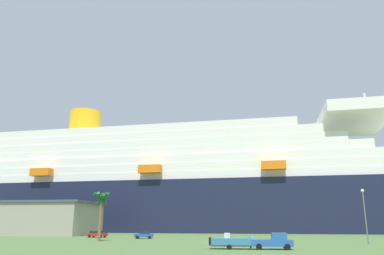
% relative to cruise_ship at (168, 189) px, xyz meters
% --- Properties ---
extents(ground_plane, '(600.00, 600.00, 0.00)m').
position_rel_cruise_ship_xyz_m(ground_plane, '(21.88, -44.97, -16.48)').
color(ground_plane, '#4C6B38').
extents(cruise_ship, '(291.90, 60.24, 57.99)m').
position_rel_cruise_ship_xyz_m(cruise_ship, '(0.00, 0.00, 0.00)').
color(cruise_ship, '#191E38').
rests_on(cruise_ship, ground_plane).
extents(terminal_building, '(49.25, 22.63, 9.43)m').
position_rel_cruise_ship_xyz_m(terminal_building, '(-38.06, -41.16, -11.74)').
color(terminal_building, gray).
rests_on(terminal_building, ground_plane).
extents(pickup_truck, '(5.62, 2.33, 2.20)m').
position_rel_cruise_ship_xyz_m(pickup_truck, '(32.12, -93.27, -15.43)').
color(pickup_truck, '#2659A5').
rests_on(pickup_truck, ground_plane).
extents(small_boat_on_trailer, '(7.68, 2.29, 2.15)m').
position_rel_cruise_ship_xyz_m(small_boat_on_trailer, '(27.05, -93.22, -15.52)').
color(small_boat_on_trailer, '#595960').
rests_on(small_boat_on_trailer, ground_plane).
extents(palm_tree, '(3.60, 3.56, 9.55)m').
position_rel_cruise_ship_xyz_m(palm_tree, '(0.26, -74.30, -9.02)').
color(palm_tree, brown).
rests_on(palm_tree, ground_plane).
extents(street_lamp, '(0.56, 0.56, 9.17)m').
position_rel_cruise_ship_xyz_m(street_lamp, '(48.93, -79.40, -10.62)').
color(street_lamp, slate).
rests_on(street_lamp, ground_plane).
extents(parked_car_red_hatchback, '(4.97, 2.83, 1.58)m').
position_rel_cruise_ship_xyz_m(parked_car_red_hatchback, '(-6.98, -56.26, -15.64)').
color(parked_car_red_hatchback, red).
rests_on(parked_car_red_hatchback, ground_plane).
extents(parked_car_blue_suv, '(4.38, 2.46, 1.58)m').
position_rel_cruise_ship_xyz_m(parked_car_blue_suv, '(6.04, -61.23, -15.65)').
color(parked_car_blue_suv, '#264C99').
rests_on(parked_car_blue_suv, ground_plane).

